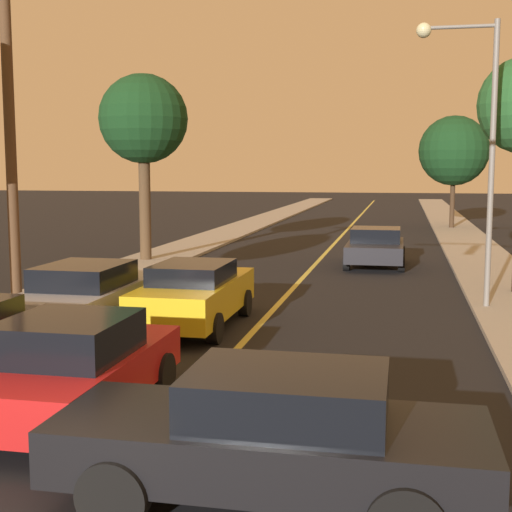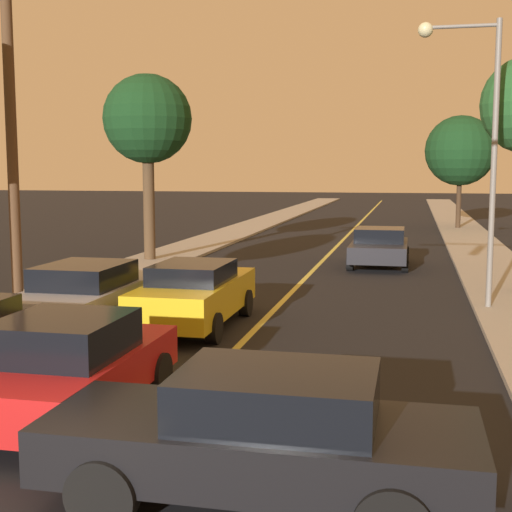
% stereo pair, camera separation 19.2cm
% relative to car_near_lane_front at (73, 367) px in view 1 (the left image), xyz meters
% --- Properties ---
extents(road_surface, '(9.57, 80.00, 0.01)m').
position_rel_car_near_lane_front_xyz_m(road_surface, '(1.34, 32.31, -0.75)').
color(road_surface, black).
rests_on(road_surface, ground).
extents(sidewalk_left, '(2.50, 80.00, 0.12)m').
position_rel_car_near_lane_front_xyz_m(sidewalk_left, '(-4.69, 32.31, -0.69)').
color(sidewalk_left, '#9E998E').
rests_on(sidewalk_left, ground).
extents(sidewalk_right, '(2.50, 80.00, 0.12)m').
position_rel_car_near_lane_front_xyz_m(sidewalk_right, '(7.37, 32.31, -0.69)').
color(sidewalk_right, '#9E998E').
rests_on(sidewalk_right, ground).
extents(car_near_lane_front, '(1.93, 3.95, 1.47)m').
position_rel_car_near_lane_front_xyz_m(car_near_lane_front, '(0.00, 0.00, 0.00)').
color(car_near_lane_front, red).
rests_on(car_near_lane_front, ground).
extents(car_near_lane_second, '(1.84, 4.44, 1.45)m').
position_rel_car_near_lane_front_xyz_m(car_near_lane_second, '(0.00, 5.90, 0.01)').
color(car_near_lane_second, gold).
rests_on(car_near_lane_second, ground).
extents(car_outer_lane_second, '(1.95, 4.55, 1.48)m').
position_rel_car_near_lane_front_xyz_m(car_outer_lane_second, '(-2.10, 5.02, 0.02)').
color(car_outer_lane_second, '#A5A8B2').
rests_on(car_outer_lane_second, ground).
extents(car_far_oncoming, '(2.06, 4.08, 1.37)m').
position_rel_car_near_lane_front_xyz_m(car_far_oncoming, '(3.49, 16.68, -0.04)').
color(car_far_oncoming, black).
rests_on(car_far_oncoming, ground).
extents(car_crossing_right, '(4.42, 1.85, 1.45)m').
position_rel_car_near_lane_front_xyz_m(car_crossing_right, '(3.17, -1.97, 0.01)').
color(car_crossing_right, black).
rests_on(car_crossing_right, ground).
extents(traffic_signal_mast, '(6.43, 0.42, 6.69)m').
position_rel_car_near_lane_front_xyz_m(traffic_signal_mast, '(5.02, -0.35, 3.99)').
color(traffic_signal_mast, slate).
rests_on(traffic_signal_mast, ground).
extents(streetlamp_right, '(1.93, 0.36, 6.83)m').
position_rel_car_near_lane_front_xyz_m(streetlamp_right, '(6.01, 9.14, 3.79)').
color(streetlamp_right, slate).
rests_on(streetlamp_right, ground).
extents(utility_pole_left, '(1.60, 0.24, 7.82)m').
position_rel_car_near_lane_front_xyz_m(utility_pole_left, '(-4.04, 5.50, 3.44)').
color(utility_pole_left, '#513823').
rests_on(utility_pole_left, ground).
extents(tree_left_far, '(3.24, 3.24, 6.77)m').
position_rel_car_near_lane_front_xyz_m(tree_left_far, '(-4.92, 16.08, 4.46)').
color(tree_left_far, '#4C3823').
rests_on(tree_left_far, ground).
extents(tree_right_far, '(3.95, 3.95, 6.34)m').
position_rel_car_near_lane_front_xyz_m(tree_right_far, '(7.18, 33.33, 3.72)').
color(tree_right_far, '#3D2B1C').
rests_on(tree_right_far, ground).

